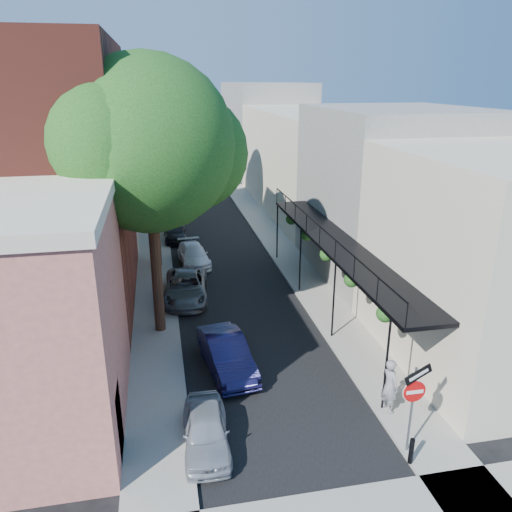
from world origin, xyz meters
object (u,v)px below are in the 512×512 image
parked_car_b (226,354)px  pedestrian (390,385)px  oak_mid (157,144)px  parked_car_e (175,231)px  parked_car_a (206,430)px  parked_car_d (194,255)px  oak_far (156,111)px  parked_car_c (186,287)px  sign_post (414,395)px  oak_near (159,147)px  bollard (411,451)px

parked_car_b → pedestrian: (4.81, -3.60, 0.39)m
oak_mid → parked_car_e: 8.10m
parked_car_a → parked_car_d: bearing=89.4°
oak_far → parked_car_c: 16.01m
sign_post → parked_car_a: (-5.74, 1.48, -1.47)m
oak_near → parked_car_a: size_ratio=3.42×
oak_far → parked_car_b: bearing=-84.6°
oak_mid → parked_car_d: oak_mid is taller
bollard → oak_far: size_ratio=0.07×
oak_near → parked_car_b: oak_near is taller
sign_post → bollard: size_ratio=3.74×
oak_mid → pedestrian: bearing=-66.1°
parked_car_b → parked_car_e: parked_car_b is taller
sign_post → parked_car_b: size_ratio=0.73×
parked_car_a → pedestrian: 6.02m
parked_car_c → pedestrian: 11.93m
sign_post → parked_car_e: size_ratio=0.82×
pedestrian → oak_mid: bearing=9.0°
parked_car_b → parked_car_e: 16.67m
oak_near → bollard: bearing=-56.9°
oak_mid → oak_far: bearing=89.6°
bollard → oak_far: (-6.35, 26.77, 7.74)m
bollard → parked_car_b: (-4.40, 5.95, 0.15)m
oak_near → parked_car_d: oak_near is taller
oak_mid → parked_car_d: bearing=-1.7°
oak_near → parked_car_d: 10.90m
sign_post → oak_near: oak_near is taller
parked_car_b → parked_car_c: bearing=91.2°
parked_car_d → pedestrian: pedestrian is taller
sign_post → parked_car_b: (-4.56, 5.48, -1.37)m
sign_post → pedestrian: bearing=82.3°
sign_post → oak_near: size_ratio=0.26×
oak_near → parked_car_b: bearing=-62.7°
parked_car_c → oak_far: bearing=98.9°
sign_post → parked_car_a: size_ratio=0.90×
oak_mid → parked_car_c: bearing=-79.4°
oak_far → parked_car_b: oak_far is taller
oak_mid → parked_car_c: oak_mid is taller
oak_mid → oak_far: 9.12m
parked_car_a → parked_car_d: size_ratio=0.86×
parked_car_c → parked_car_d: parked_car_c is taller
bollard → parked_car_e: 23.26m
parked_car_b → parked_car_d: bearing=83.7°
oak_far → pedestrian: 26.34m
sign_post → parked_car_c: (-5.64, 12.24, -1.40)m
oak_near → parked_car_c: 7.88m
bollard → parked_car_d: parked_car_d is taller
bollard → parked_car_a: parked_car_a is taller
bollard → oak_near: oak_near is taller
bollard → oak_near: (-6.37, 9.76, 7.36)m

